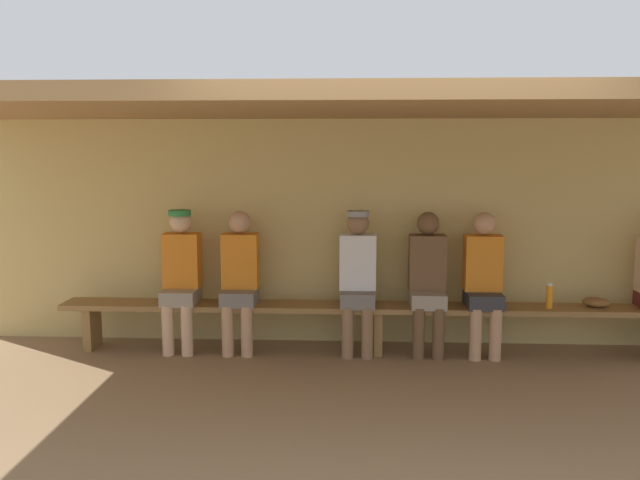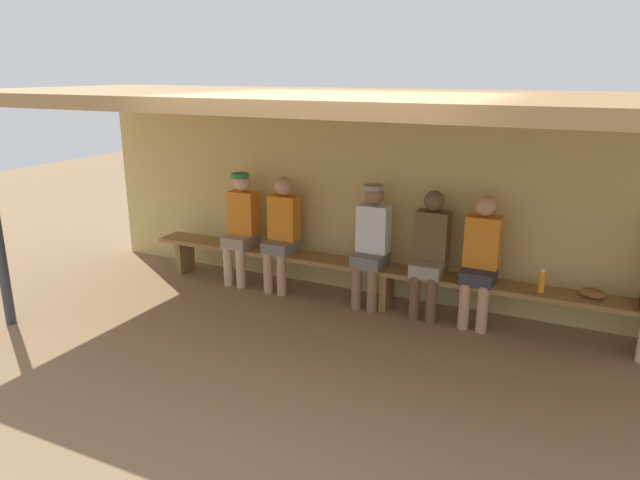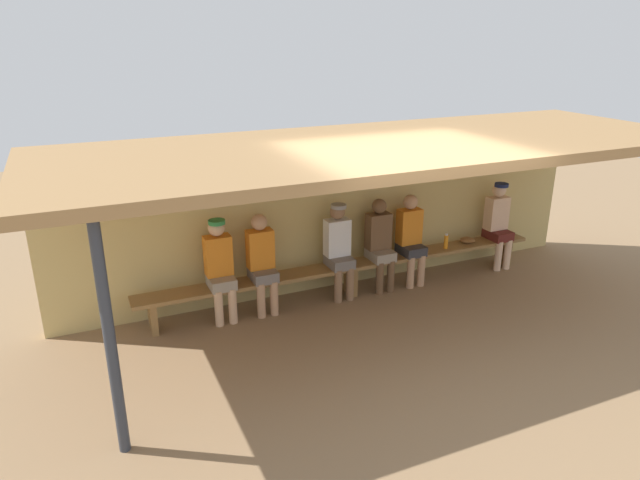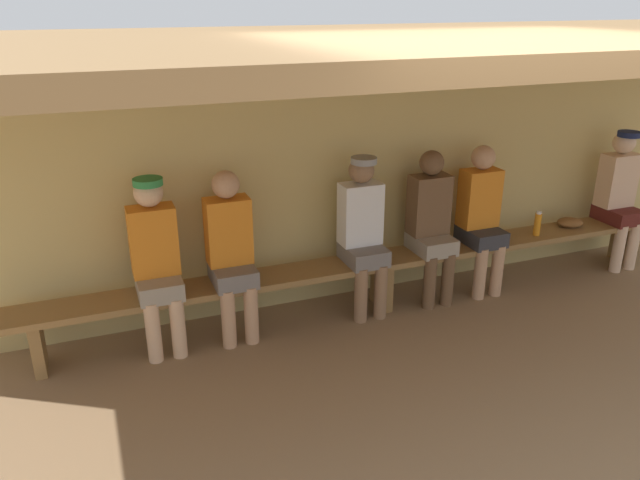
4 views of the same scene
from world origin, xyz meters
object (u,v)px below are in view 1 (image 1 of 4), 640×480
object	(u,v)px
bench	(378,312)
player_in_white	(358,275)
player_in_red	(181,273)
water_bottle_orange	(549,296)
player_middle	(428,277)
player_near_post	(240,275)
player_in_blue	(483,278)
baseball_glove_tan	(596,302)

from	to	relation	value
bench	player_in_white	size ratio (longest dim) A/B	4.46
player_in_red	water_bottle_orange	size ratio (longest dim) A/B	5.74
player_middle	water_bottle_orange	xyz separation A→B (m)	(1.11, -0.05, -0.16)
bench	player_middle	size ratio (longest dim) A/B	4.49
player_near_post	water_bottle_orange	size ratio (longest dim) A/B	5.70
player_middle	player_in_blue	distance (m)	0.52
player_middle	player_in_blue	size ratio (longest dim) A/B	1.00
baseball_glove_tan	player_in_blue	bearing A→B (deg)	23.27
player_middle	bench	bearing A→B (deg)	-179.62
baseball_glove_tan	player_in_red	bearing A→B (deg)	22.65
player_in_red	water_bottle_orange	world-z (taller)	player_in_red
player_in_blue	water_bottle_orange	xyz separation A→B (m)	(0.60, -0.05, -0.16)
bench	player_in_white	bearing A→B (deg)	178.94
bench	player_middle	xyz separation A→B (m)	(0.46, 0.00, 0.34)
bench	player_in_red	xyz separation A→B (m)	(-1.87, 0.00, 0.36)
player_in_white	water_bottle_orange	size ratio (longest dim) A/B	5.74
player_middle	player_in_blue	world-z (taller)	same
player_middle	baseball_glove_tan	distance (m)	1.58
player_in_red	player_in_blue	size ratio (longest dim) A/B	1.01
water_bottle_orange	player_in_blue	bearing A→B (deg)	175.39
player_in_red	baseball_glove_tan	world-z (taller)	player_in_red
baseball_glove_tan	bench	bearing A→B (deg)	22.95
player_in_red	player_in_blue	xyz separation A→B (m)	(2.84, -0.00, -0.02)
bench	player_in_white	distance (m)	0.41
player_in_white	player_near_post	world-z (taller)	player_in_white
player_in_blue	baseball_glove_tan	size ratio (longest dim) A/B	5.56
player_near_post	water_bottle_orange	world-z (taller)	player_near_post
bench	baseball_glove_tan	size ratio (longest dim) A/B	25.00
bench	water_bottle_orange	size ratio (longest dim) A/B	25.62
player_near_post	baseball_glove_tan	bearing A→B (deg)	0.26
player_middle	player_in_blue	xyz separation A→B (m)	(0.52, 0.00, 0.00)
player_in_red	player_in_blue	bearing A→B (deg)	-0.01
bench	player_near_post	world-z (taller)	player_near_post
player_middle	water_bottle_orange	size ratio (longest dim) A/B	5.70
bench	player_near_post	distance (m)	1.35
bench	player_middle	world-z (taller)	player_middle
player_in_blue	water_bottle_orange	bearing A→B (deg)	-4.61
water_bottle_orange	player_middle	bearing A→B (deg)	177.52
player_in_white	water_bottle_orange	xyz separation A→B (m)	(1.76, -0.05, -0.18)
player_in_red	player_near_post	bearing A→B (deg)	-0.05
bench	player_in_white	world-z (taller)	player_in_white
bench	baseball_glove_tan	distance (m)	2.02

